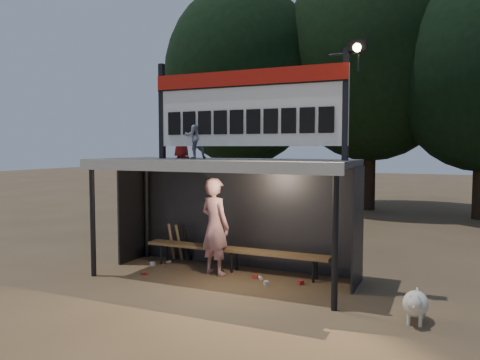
% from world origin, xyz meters
% --- Properties ---
extents(ground, '(80.00, 80.00, 0.00)m').
position_xyz_m(ground, '(0.00, 0.00, 0.00)').
color(ground, brown).
rests_on(ground, ground).
extents(player, '(0.83, 0.68, 1.94)m').
position_xyz_m(player, '(-0.26, 0.20, 0.97)').
color(player, silver).
rests_on(player, ground).
extents(child_a, '(0.55, 0.54, 0.89)m').
position_xyz_m(child_a, '(-0.61, 0.05, 2.77)').
color(child_a, slate).
rests_on(child_a, dugout_shelter).
extents(child_b, '(0.55, 0.52, 0.95)m').
position_xyz_m(child_b, '(-1.06, 0.27, 2.80)').
color(child_b, '#A81C19').
rests_on(child_b, dugout_shelter).
extents(dugout_shelter, '(5.10, 2.08, 2.32)m').
position_xyz_m(dugout_shelter, '(0.00, 0.24, 1.85)').
color(dugout_shelter, '#3F3F41').
rests_on(dugout_shelter, ground).
extents(scoreboard_assembly, '(4.10, 0.27, 1.99)m').
position_xyz_m(scoreboard_assembly, '(0.56, -0.01, 3.32)').
color(scoreboard_assembly, black).
rests_on(scoreboard_assembly, dugout_shelter).
extents(bench, '(4.00, 0.35, 0.48)m').
position_xyz_m(bench, '(0.00, 0.55, 0.43)').
color(bench, olive).
rests_on(bench, ground).
extents(tree_left, '(6.46, 6.46, 9.27)m').
position_xyz_m(tree_left, '(-4.00, 10.00, 5.51)').
color(tree_left, black).
rests_on(tree_left, ground).
extents(tree_mid, '(7.22, 7.22, 10.36)m').
position_xyz_m(tree_mid, '(1.00, 11.50, 6.17)').
color(tree_mid, black).
rests_on(tree_mid, ground).
extents(dog, '(0.36, 0.81, 0.49)m').
position_xyz_m(dog, '(3.59, -0.93, 0.28)').
color(dog, white).
rests_on(dog, ground).
extents(bats, '(0.48, 0.33, 0.84)m').
position_xyz_m(bats, '(-1.48, 0.82, 0.43)').
color(bats, '#A2744B').
rests_on(bats, ground).
extents(litter, '(3.45, 1.07, 0.08)m').
position_xyz_m(litter, '(-0.14, 0.13, 0.04)').
color(litter, '#AA2A1D').
rests_on(litter, ground).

